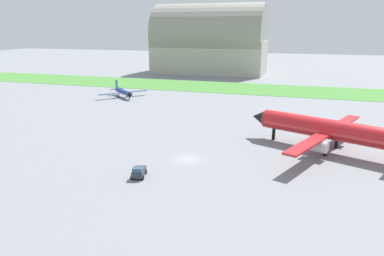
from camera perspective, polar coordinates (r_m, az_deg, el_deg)
ground_plane at (r=66.72m, az=-0.69°, el=-4.99°), size 600.00×600.00×0.00m
grass_taxiway_strip at (r=146.09m, az=9.66°, el=6.16°), size 360.00×28.00×0.08m
airplane_taxiing_turboprop at (r=128.21m, az=-10.89°, el=5.68°), size 12.97×14.45×5.39m
airplane_midfield_jet at (r=74.92m, az=20.71°, el=-0.20°), size 32.36×32.57×12.11m
pushback_tug_near_gate at (r=59.43m, az=-8.47°, el=-6.88°), size 2.76×3.93×1.95m
hangar_distant at (r=196.18m, az=2.85°, el=13.49°), size 58.32×31.58×35.95m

